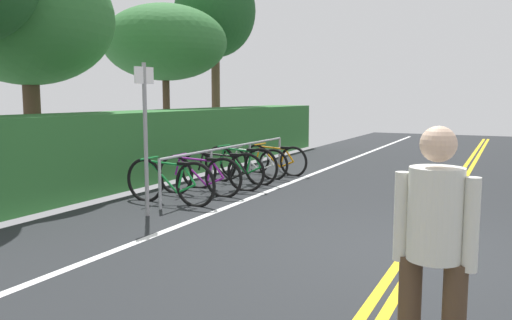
% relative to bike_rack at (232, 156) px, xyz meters
% --- Properties ---
extents(ground_plane, '(39.23, 10.27, 0.05)m').
position_rel_bike_rack_xyz_m(ground_plane, '(-2.95, -3.95, -0.63)').
color(ground_plane, '#232628').
extents(centre_line_yellow_inner, '(35.31, 0.10, 0.00)m').
position_rel_bike_rack_xyz_m(centre_line_yellow_inner, '(-2.95, -4.03, -0.60)').
color(centre_line_yellow_inner, gold).
rests_on(centre_line_yellow_inner, ground_plane).
extents(centre_line_yellow_outer, '(35.31, 0.10, 0.00)m').
position_rel_bike_rack_xyz_m(centre_line_yellow_outer, '(-2.95, -3.87, -0.60)').
color(centre_line_yellow_outer, gold).
rests_on(centre_line_yellow_outer, ground_plane).
extents(bike_lane_stripe_white, '(35.31, 0.12, 0.00)m').
position_rel_bike_rack_xyz_m(bike_lane_stripe_white, '(-2.95, -0.86, -0.60)').
color(bike_lane_stripe_white, white).
rests_on(bike_lane_stripe_white, ground_plane).
extents(bike_rack, '(4.70, 0.05, 0.81)m').
position_rel_bike_rack_xyz_m(bike_rack, '(0.00, 0.00, 0.00)').
color(bike_rack, '#9EA0A5').
rests_on(bike_rack, ground_plane).
extents(bicycle_0, '(0.46, 1.76, 0.78)m').
position_rel_bike_rack_xyz_m(bicycle_0, '(-1.89, 0.12, -0.24)').
color(bicycle_0, black).
rests_on(bicycle_0, ground_plane).
extents(bicycle_1, '(0.46, 1.70, 0.75)m').
position_rel_bike_rack_xyz_m(bicycle_1, '(-1.04, 0.09, -0.25)').
color(bicycle_1, black).
rests_on(bicycle_1, ground_plane).
extents(bicycle_2, '(0.46, 1.70, 0.77)m').
position_rel_bike_rack_xyz_m(bicycle_2, '(-0.38, 0.00, -0.24)').
color(bicycle_2, black).
rests_on(bicycle_2, ground_plane).
extents(bicycle_3, '(0.46, 1.73, 0.79)m').
position_rel_bike_rack_xyz_m(bicycle_3, '(0.43, 0.05, -0.23)').
color(bicycle_3, black).
rests_on(bicycle_3, ground_plane).
extents(bicycle_4, '(0.46, 1.63, 0.70)m').
position_rel_bike_rack_xyz_m(bicycle_4, '(1.14, 0.10, -0.27)').
color(bicycle_4, black).
rests_on(bicycle_4, ground_plane).
extents(bicycle_5, '(0.46, 1.65, 0.71)m').
position_rel_bike_rack_xyz_m(bicycle_5, '(1.84, -0.09, -0.27)').
color(bicycle_5, black).
rests_on(bicycle_5, ground_plane).
extents(pedestrian, '(0.32, 0.49, 1.58)m').
position_rel_bike_rack_xyz_m(pedestrian, '(-5.66, -4.49, 0.30)').
color(pedestrian, '#4C3826').
rests_on(pedestrian, ground_plane).
extents(sign_post_near, '(0.36, 0.07, 2.23)m').
position_rel_bike_rack_xyz_m(sign_post_near, '(-2.76, -0.09, 0.74)').
color(sign_post_near, gray).
rests_on(sign_post_near, ground_plane).
extents(hedge_backdrop, '(13.65, 1.36, 1.44)m').
position_rel_bike_rack_xyz_m(hedge_backdrop, '(1.50, 2.18, 0.12)').
color(hedge_backdrop, '#2D6B30').
rests_on(hedge_backdrop, ground_plane).
extents(tree_mid, '(3.34, 3.34, 4.59)m').
position_rel_bike_rack_xyz_m(tree_mid, '(-1.44, 3.75, 2.66)').
color(tree_mid, '#473323').
rests_on(tree_mid, ground_plane).
extents(tree_far_right, '(3.50, 3.50, 4.33)m').
position_rel_bike_rack_xyz_m(tree_far_right, '(3.50, 4.06, 2.66)').
color(tree_far_right, '#473323').
rests_on(tree_far_right, ground_plane).
extents(tree_extra, '(2.64, 2.64, 6.00)m').
position_rel_bike_rack_xyz_m(tree_extra, '(6.18, 4.00, 3.88)').
color(tree_extra, brown).
rests_on(tree_extra, ground_plane).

